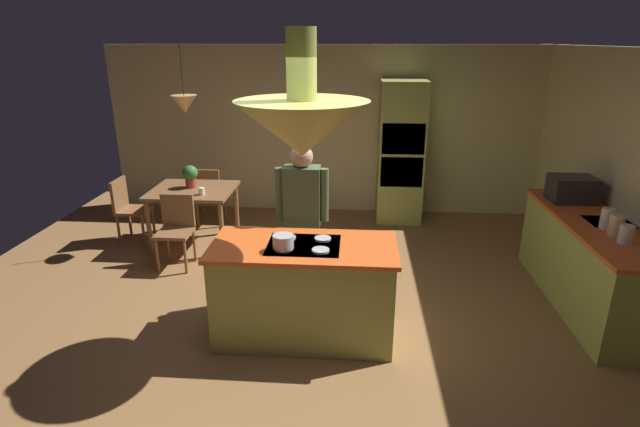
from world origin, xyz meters
TOP-DOWN VIEW (x-y plane):
  - ground at (0.00, 0.00)m, footprint 8.16×8.16m
  - wall_back at (0.00, 3.45)m, footprint 6.80×0.10m
  - kitchen_island at (0.00, -0.20)m, footprint 1.65×0.80m
  - counter_run_right at (2.84, 0.60)m, footprint 0.73×2.22m
  - oven_tower at (1.10, 3.04)m, footprint 0.66×0.62m
  - dining_table at (-1.70, 1.90)m, footprint 1.06×0.92m
  - person_at_island at (-0.08, 0.47)m, footprint 0.53×0.22m
  - range_hood at (0.00, -0.20)m, footprint 1.10×1.10m
  - pendant_light_over_table at (-1.70, 1.90)m, footprint 0.32×0.32m
  - chair_facing_island at (-1.70, 1.22)m, footprint 0.40×0.40m
  - chair_by_back_wall at (-1.70, 2.58)m, footprint 0.40×0.40m
  - chair_at_corner at (-2.61, 1.90)m, footprint 0.40×0.40m
  - potted_plant_on_table at (-1.74, 1.97)m, footprint 0.20×0.20m
  - cup_on_table at (-1.50, 1.67)m, footprint 0.07×0.07m
  - canister_flour at (2.84, 0.06)m, footprint 0.12×0.12m
  - canister_sugar at (2.84, 0.24)m, footprint 0.13×0.13m
  - canister_tea at (2.84, 0.42)m, footprint 0.12×0.12m
  - microwave_on_counter at (2.84, 1.25)m, footprint 0.46×0.36m
  - cooking_pot_on_cooktop at (-0.16, -0.33)m, footprint 0.18×0.18m

SIDE VIEW (x-z plane):
  - ground at x=0.00m, z-range 0.00..0.00m
  - kitchen_island at x=0.00m, z-range -0.01..0.93m
  - counter_run_right at x=2.84m, z-range 0.01..0.93m
  - chair_facing_island at x=-1.70m, z-range 0.07..0.94m
  - chair_by_back_wall at x=-1.70m, z-range 0.07..0.94m
  - chair_at_corner at x=-2.61m, z-range 0.07..0.94m
  - dining_table at x=-1.70m, z-range 0.28..1.04m
  - cup_on_table at x=-1.50m, z-range 0.76..0.85m
  - potted_plant_on_table at x=-1.74m, z-range 0.78..1.08m
  - person_at_island at x=-0.08m, z-range 0.12..1.79m
  - cooking_pot_on_cooktop at x=-0.16m, z-range 0.94..1.06m
  - canister_flour at x=2.84m, z-range 0.92..1.08m
  - canister_tea at x=2.84m, z-range 0.92..1.12m
  - canister_sugar at x=2.84m, z-range 0.92..1.12m
  - oven_tower at x=1.10m, z-range 0.00..2.08m
  - microwave_on_counter at x=2.84m, z-range 0.92..1.20m
  - wall_back at x=0.00m, z-range 0.00..2.55m
  - pendant_light_over_table at x=-1.70m, z-range 1.45..2.27m
  - range_hood at x=0.00m, z-range 1.47..2.47m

